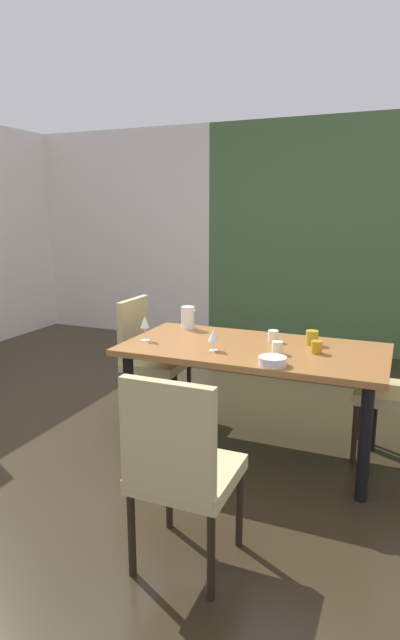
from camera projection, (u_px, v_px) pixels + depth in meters
The scene contains 14 objects.
ground_plane at pixel (140, 446), 3.52m from camera, with size 6.29×6.07×0.02m, color #2C2417.
back_panel_interior at pixel (123, 234), 6.64m from camera, with size 2.51×0.10×2.63m, color silver.
garden_window_panel at pixel (371, 239), 5.46m from camera, with size 3.78×0.10×2.63m, color #47643C.
dining_table at pixel (253, 360), 3.30m from camera, with size 1.71×0.88×0.74m.
chair_left_far at pixel (148, 352), 3.93m from camera, with size 0.45×0.44×0.95m.
chair_head_near at pixel (180, 465), 2.18m from camera, with size 0.44×0.44×0.95m.
wine_glass_front at pixel (145, 323), 3.42m from camera, with size 0.07×0.07×0.17m.
wine_glass_south at pixel (214, 336), 3.17m from camera, with size 0.07×0.07×0.14m.
serving_bowl_east at pixel (272, 361), 2.88m from camera, with size 0.17×0.17×0.05m, color silver.
cup_right at pixel (312, 338), 3.32m from camera, with size 0.08×0.08×0.10m, color #AA941F.
cup_corner at pixel (317, 347), 3.13m from camera, with size 0.07×0.07×0.08m, color #BB8317.
cup_near_window at pixel (277, 348), 3.11m from camera, with size 0.07×0.07×0.08m, color #E9E8C6.
cup_rear at pixel (273, 336), 3.39m from camera, with size 0.07×0.07×0.08m, color silver.
pitcher_near_shelf at pixel (188, 317), 3.77m from camera, with size 0.11×0.10×0.17m.
Camera 1 is at (1.64, -2.84, 1.61)m, focal length 28.00 mm.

